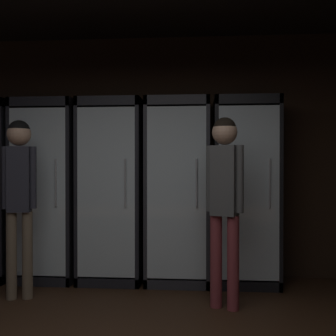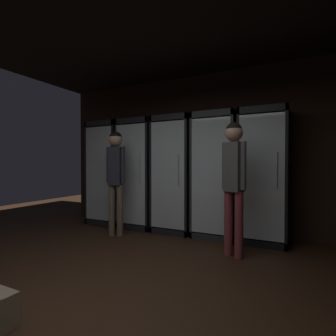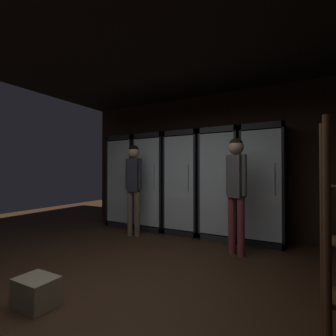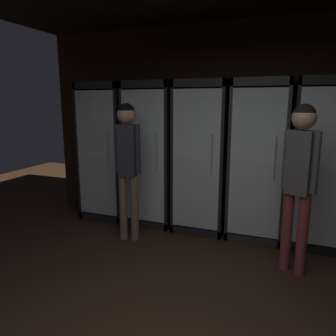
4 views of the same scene
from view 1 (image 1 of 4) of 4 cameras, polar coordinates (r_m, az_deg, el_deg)
wall_back at (r=4.96m, az=-1.55°, el=1.60°), size 6.00×0.06×2.80m
cooler_left at (r=4.96m, az=-15.99°, el=-3.23°), size 0.69×0.61×2.03m
cooler_center at (r=4.75m, az=-7.57°, el=-3.28°), size 0.69×0.61×2.03m
cooler_right at (r=4.65m, az=1.40°, el=-3.42°), size 0.69×0.61×2.03m
cooler_far_right at (r=4.67m, az=10.55°, el=-3.29°), size 0.69×0.61×2.03m
shopper_near at (r=3.80m, az=7.75°, el=-2.75°), size 0.33×0.24×1.73m
shopper_far at (r=4.29m, az=-19.67°, el=-2.02°), size 0.32×0.23×1.73m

